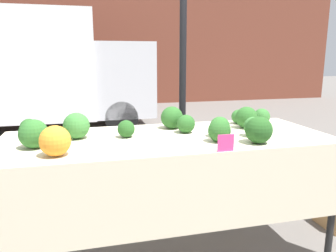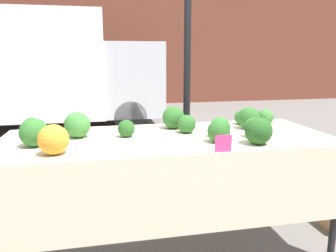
% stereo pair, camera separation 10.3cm
% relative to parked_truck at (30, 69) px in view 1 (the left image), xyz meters
% --- Properties ---
extents(ground_plane, '(40.00, 40.00, 0.00)m').
position_rel_parked_truck_xyz_m(ground_plane, '(1.64, -4.94, -1.25)').
color(ground_plane, slate).
extents(building_facade, '(16.00, 0.60, 6.08)m').
position_rel_parked_truck_xyz_m(building_facade, '(1.64, 3.54, 1.79)').
color(building_facade, brown).
rests_on(building_facade, ground_plane).
extents(tent_pole, '(0.07, 0.07, 2.34)m').
position_rel_parked_truck_xyz_m(tent_pole, '(2.02, -4.02, -0.08)').
color(tent_pole, black).
rests_on(tent_pole, ground_plane).
extents(parked_truck, '(4.54, 2.08, 2.35)m').
position_rel_parked_truck_xyz_m(parked_truck, '(0.00, 0.00, 0.00)').
color(parked_truck, white).
rests_on(parked_truck, ground_plane).
extents(market_table, '(2.40, 0.95, 0.91)m').
position_rel_parked_truck_xyz_m(market_table, '(1.64, -5.01, -0.44)').
color(market_table, beige).
rests_on(market_table, ground_plane).
extents(orange_cauliflower, '(0.18, 0.18, 0.18)m').
position_rel_parked_truck_xyz_m(orange_cauliflower, '(0.88, -5.24, -0.25)').
color(orange_cauliflower, orange).
rests_on(orange_cauliflower, market_table).
extents(romanesco_head, '(0.17, 0.17, 0.14)m').
position_rel_parked_truck_xyz_m(romanesco_head, '(0.71, -4.85, -0.27)').
color(romanesco_head, '#93B238').
rests_on(romanesco_head, market_table).
extents(broccoli_head_0, '(0.18, 0.18, 0.18)m').
position_rel_parked_truck_xyz_m(broccoli_head_0, '(1.74, -4.67, -0.25)').
color(broccoli_head_0, '#285B23').
rests_on(broccoli_head_0, market_table).
extents(broccoli_head_1, '(0.19, 0.19, 0.19)m').
position_rel_parked_truck_xyz_m(broccoli_head_1, '(0.99, -4.83, -0.24)').
color(broccoli_head_1, '#387533').
rests_on(broccoli_head_1, market_table).
extents(broccoli_head_2, '(0.13, 0.13, 0.13)m').
position_rel_parked_truck_xyz_m(broccoli_head_2, '(2.36, -4.63, -0.27)').
color(broccoli_head_2, '#2D6628').
rests_on(broccoli_head_2, market_table).
extents(broccoli_head_3, '(0.18, 0.18, 0.18)m').
position_rel_parked_truck_xyz_m(broccoli_head_3, '(2.19, -5.27, -0.25)').
color(broccoli_head_3, '#23511E').
rests_on(broccoli_head_3, market_table).
extents(broccoli_head_4, '(0.15, 0.15, 0.15)m').
position_rel_parked_truck_xyz_m(broccoli_head_4, '(2.25, -5.08, -0.26)').
color(broccoli_head_4, '#387533').
rests_on(broccoli_head_4, market_table).
extents(broccoli_head_5, '(0.13, 0.13, 0.13)m').
position_rel_parked_truck_xyz_m(broccoli_head_5, '(0.65, -4.67, -0.27)').
color(broccoli_head_5, '#285B23').
rests_on(broccoli_head_5, market_table).
extents(broccoli_head_6, '(0.15, 0.15, 0.15)m').
position_rel_parked_truck_xyz_m(broccoli_head_6, '(2.01, -5.03, -0.26)').
color(broccoli_head_6, '#2D6628').
rests_on(broccoli_head_6, market_table).
extents(broccoli_head_7, '(0.18, 0.18, 0.18)m').
position_rel_parked_truck_xyz_m(broccoli_head_7, '(2.34, -4.81, -0.25)').
color(broccoli_head_7, '#285B23').
rests_on(broccoli_head_7, market_table).
extents(broccoli_head_8, '(0.13, 0.13, 0.13)m').
position_rel_parked_truck_xyz_m(broccoli_head_8, '(1.34, -4.88, -0.27)').
color(broccoli_head_8, '#23511E').
rests_on(broccoli_head_8, market_table).
extents(broccoli_head_9, '(0.16, 0.16, 0.16)m').
position_rel_parked_truck_xyz_m(broccoli_head_9, '(1.95, -5.17, -0.26)').
color(broccoli_head_9, '#285B23').
rests_on(broccoli_head_9, market_table).
extents(broccoli_head_10, '(0.14, 0.14, 0.14)m').
position_rel_parked_truck_xyz_m(broccoli_head_10, '(2.53, -4.71, -0.27)').
color(broccoli_head_10, '#336B2D').
rests_on(broccoli_head_10, market_table).
extents(broccoli_head_11, '(0.14, 0.14, 0.14)m').
position_rel_parked_truck_xyz_m(broccoli_head_11, '(1.81, -4.85, -0.27)').
color(broccoli_head_11, '#285B23').
rests_on(broccoli_head_11, market_table).
extents(broccoli_head_12, '(0.19, 0.19, 0.19)m').
position_rel_parked_truck_xyz_m(broccoli_head_12, '(0.73, -5.02, -0.24)').
color(broccoli_head_12, '#2D6628').
rests_on(broccoli_head_12, market_table).
extents(price_sign, '(0.11, 0.01, 0.11)m').
position_rel_parked_truck_xyz_m(price_sign, '(1.89, -5.40, -0.28)').
color(price_sign, '#E53D84').
rests_on(price_sign, market_table).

